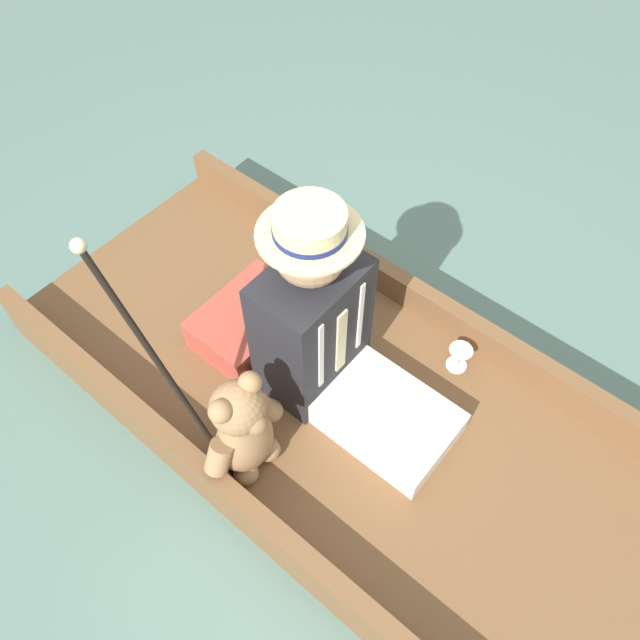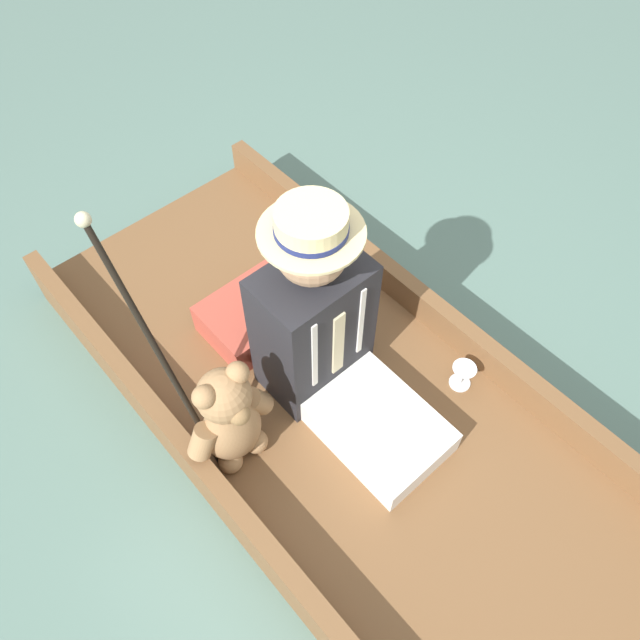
{
  "view_description": "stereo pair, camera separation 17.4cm",
  "coord_description": "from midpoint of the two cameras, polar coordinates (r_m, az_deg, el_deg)",
  "views": [
    {
      "loc": [
        0.87,
        0.62,
        2.11
      ],
      "look_at": [
        -0.02,
        -0.12,
        0.5
      ],
      "focal_mm": 35.0,
      "sensor_mm": 36.0,
      "label": 1
    },
    {
      "loc": [
        0.75,
        0.75,
        2.11
      ],
      "look_at": [
        -0.02,
        -0.12,
        0.5
      ],
      "focal_mm": 35.0,
      "sensor_mm": 36.0,
      "label": 2
    }
  ],
  "objects": [
    {
      "name": "ground_plane",
      "position": [
        2.36,
        3.71,
        -9.32
      ],
      "size": [
        16.0,
        16.0,
        0.0
      ],
      "primitive_type": "plane",
      "color": "slate"
    },
    {
      "name": "walking_cane",
      "position": [
        1.85,
        -12.94,
        -1.34
      ],
      "size": [
        0.04,
        0.45,
        0.85
      ],
      "color": "black",
      "rests_on": "punt_boat"
    },
    {
      "name": "seated_person",
      "position": [
        2.01,
        3.06,
        -1.51
      ],
      "size": [
        0.36,
        0.71,
        0.81
      ],
      "rotation": [
        0.0,
        0.0,
        -0.19
      ],
      "color": "white",
      "rests_on": "punt_boat"
    },
    {
      "name": "wine_glass",
      "position": [
        2.29,
        15.11,
        -4.8
      ],
      "size": [
        0.09,
        0.09,
        0.1
      ],
      "color": "silver",
      "rests_on": "punt_boat"
    },
    {
      "name": "seat_cushion",
      "position": [
        2.37,
        -3.51,
        0.55
      ],
      "size": [
        0.41,
        0.29,
        0.14
      ],
      "color": "#B24738",
      "rests_on": "punt_boat"
    },
    {
      "name": "teddy_bear",
      "position": [
        1.97,
        -5.69,
        -9.17
      ],
      "size": [
        0.32,
        0.19,
        0.46
      ],
      "color": "#9E754C",
      "rests_on": "punt_boat"
    },
    {
      "name": "punt_boat",
      "position": [
        2.29,
        3.82,
        -8.42
      ],
      "size": [
        1.09,
        2.51,
        0.26
      ],
      "color": "brown",
      "rests_on": "ground_plane"
    }
  ]
}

